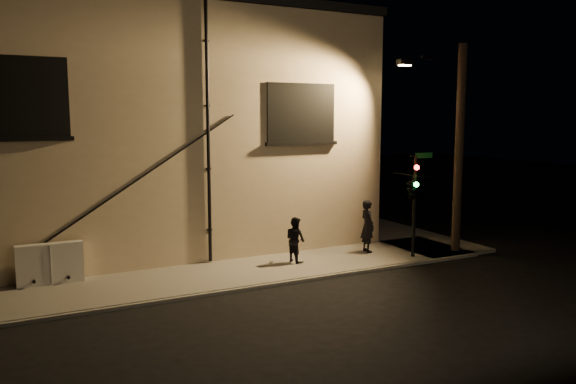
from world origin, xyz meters
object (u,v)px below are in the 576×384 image
streetlamp_pole (456,145)px  traffic_signal (412,188)px  pedestrian_a (367,226)px  pedestrian_b (295,240)px  utility_cabinet (50,264)px

streetlamp_pole → traffic_signal: bearing=-174.5°
traffic_signal → pedestrian_a: bearing=119.6°
pedestrian_a → pedestrian_b: (-2.92, -0.09, -0.18)m
pedestrian_a → streetlamp_pole: size_ratio=0.25×
pedestrian_a → streetlamp_pole: streetlamp_pole is taller
pedestrian_b → traffic_signal: 4.26m
utility_cabinet → streetlamp_pole: bearing=-9.1°
pedestrian_a → pedestrian_b: size_ratio=1.24×
pedestrian_a → traffic_signal: bearing=-144.8°
pedestrian_a → pedestrian_b: pedestrian_a is taller
utility_cabinet → pedestrian_a: bearing=-5.0°
pedestrian_a → pedestrian_b: 2.93m
utility_cabinet → traffic_signal: traffic_signal is taller
pedestrian_a → traffic_signal: traffic_signal is taller
pedestrian_b → streetlamp_pole: size_ratio=0.20×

